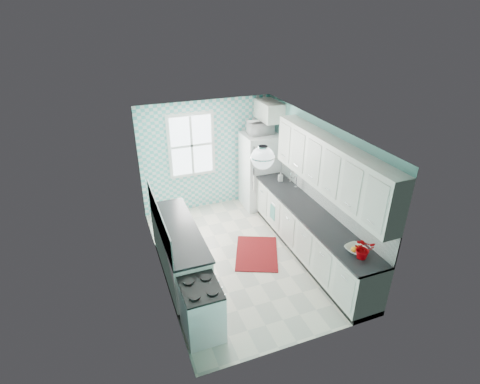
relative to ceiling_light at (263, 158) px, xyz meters
name	(u,v)px	position (x,y,z in m)	size (l,w,h in m)	color
floor	(242,256)	(0.00, 0.80, -2.33)	(3.00, 4.40, 0.02)	silver
ceiling	(243,129)	(0.00, 0.80, 0.19)	(3.00, 4.40, 0.02)	white
wall_back	(207,155)	(0.00, 3.01, -1.07)	(3.00, 0.02, 2.50)	#75BEB5
wall_front	(306,275)	(0.00, -1.41, -1.07)	(3.00, 0.02, 2.50)	#75BEB5
wall_left	(156,214)	(-1.51, 0.80, -1.07)	(0.02, 4.40, 2.50)	#75BEB5
wall_right	(317,185)	(1.51, 0.80, -1.07)	(0.02, 4.40, 2.50)	#75BEB5
accent_wall	(207,156)	(0.00, 2.99, -1.07)	(3.00, 0.01, 2.50)	#55C3BF
window	(191,145)	(-0.35, 2.96, -0.77)	(1.04, 0.05, 1.44)	white
backsplash_right	(327,197)	(1.49, 0.40, -1.13)	(0.02, 3.60, 0.51)	white
backsplash_left	(159,219)	(-1.49, 0.73, -1.13)	(0.02, 2.15, 0.51)	white
upper_cabinets_right	(330,166)	(1.33, 0.20, -0.42)	(0.33, 3.20, 0.90)	silver
upper_cabinet_fridge	(268,110)	(1.30, 2.63, -0.07)	(0.40, 0.74, 0.40)	silver
ceiling_light	(263,158)	(0.00, 0.00, 0.00)	(0.34, 0.34, 0.35)	silver
base_cabinets_right	(310,235)	(1.20, 0.40, -1.87)	(0.60, 3.60, 0.90)	white
countertop_right	(311,213)	(1.19, 0.40, -1.40)	(0.63, 3.60, 0.04)	black
base_cabinets_left	(180,253)	(-1.20, 0.73, -1.87)	(0.60, 2.15, 0.90)	white
countertop_left	(178,230)	(-1.19, 0.73, -1.40)	(0.63, 2.15, 0.04)	black
fridge	(259,171)	(1.11, 2.57, -1.45)	(0.76, 0.76, 1.75)	white
stove	(202,309)	(-1.20, -0.68, -1.89)	(0.55, 0.68, 0.82)	silver
sink	(288,191)	(1.20, 1.34, -1.39)	(0.49, 0.41, 0.53)	silver
rug	(257,253)	(0.29, 0.77, -2.32)	(0.79, 1.12, 0.02)	#630A0F
dish_towel	(273,212)	(0.89, 1.36, -1.84)	(0.01, 0.21, 0.31)	#67AAA1
fruit_bowl	(356,249)	(1.20, -0.87, -1.35)	(0.30, 0.30, 0.08)	white
potted_plant	(364,249)	(1.20, -1.04, -1.22)	(0.30, 0.26, 0.33)	#A40D05
soap_bottle	(281,177)	(1.25, 1.79, -1.28)	(0.09, 0.09, 0.20)	#87A1B7
microwave	(260,128)	(1.11, 2.57, -0.43)	(0.52, 0.35, 0.29)	silver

